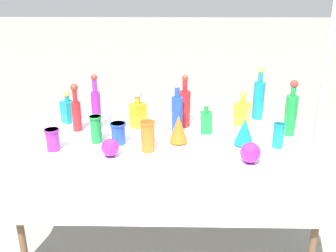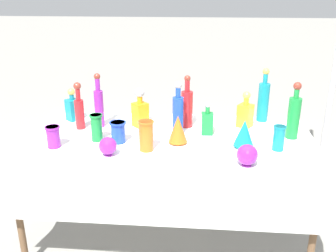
# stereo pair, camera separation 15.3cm
# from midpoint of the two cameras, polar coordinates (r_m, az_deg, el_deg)

# --- Properties ---
(ground_plane) EXTENTS (40.00, 40.00, 0.00)m
(ground_plane) POSITION_cam_midpoint_polar(r_m,az_deg,el_deg) (2.97, 1.53, -15.74)
(ground_plane) COLOR gray
(display_table) EXTENTS (2.03, 1.11, 0.76)m
(display_table) POSITION_cam_midpoint_polar(r_m,az_deg,el_deg) (2.58, 1.63, -3.48)
(display_table) COLOR white
(display_table) RESTS_ON ground
(tall_bottle_0) EXTENTS (0.09, 0.09, 0.39)m
(tall_bottle_0) POSITION_cam_midpoint_polar(r_m,az_deg,el_deg) (2.78, 4.47, 2.92)
(tall_bottle_0) COLOR red
(tall_bottle_0) RESTS_ON display_table
(tall_bottle_1) EXTENTS (0.08, 0.08, 0.39)m
(tall_bottle_1) POSITION_cam_midpoint_polar(r_m,az_deg,el_deg) (2.62, 3.19, 1.96)
(tall_bottle_1) COLOR blue
(tall_bottle_1) RESTS_ON display_table
(tall_bottle_2) EXTENTS (0.07, 0.07, 0.41)m
(tall_bottle_2) POSITION_cam_midpoint_polar(r_m,az_deg,el_deg) (2.80, -8.95, 3.17)
(tall_bottle_2) COLOR purple
(tall_bottle_2) RESTS_ON display_table
(tall_bottle_3) EXTENTS (0.08, 0.08, 0.40)m
(tall_bottle_3) POSITION_cam_midpoint_polar(r_m,az_deg,el_deg) (2.73, 20.16, 1.54)
(tall_bottle_3) COLOR #198C38
(tall_bottle_3) RESTS_ON display_table
(tall_bottle_4) EXTENTS (0.07, 0.07, 0.35)m
(tall_bottle_4) POSITION_cam_midpoint_polar(r_m,az_deg,el_deg) (2.80, -11.86, 2.49)
(tall_bottle_4) COLOR red
(tall_bottle_4) RESTS_ON display_table
(tall_bottle_5) EXTENTS (0.08, 0.08, 0.42)m
(tall_bottle_5) POSITION_cam_midpoint_polar(r_m,az_deg,el_deg) (3.01, 15.75, 3.85)
(tall_bottle_5) COLOR teal
(tall_bottle_5) RESTS_ON display_table
(square_decanter_0) EXTENTS (0.13, 0.13, 0.30)m
(square_decanter_0) POSITION_cam_midpoint_polar(r_m,az_deg,el_deg) (2.79, -2.71, 2.36)
(square_decanter_0) COLOR orange
(square_decanter_0) RESTS_ON display_table
(square_decanter_1) EXTENTS (0.13, 0.13, 0.27)m
(square_decanter_1) POSITION_cam_midpoint_polar(r_m,az_deg,el_deg) (2.86, 13.20, 1.91)
(square_decanter_1) COLOR yellow
(square_decanter_1) RESTS_ON display_table
(square_decanter_2) EXTENTS (0.08, 0.08, 0.24)m
(square_decanter_2) POSITION_cam_midpoint_polar(r_m,az_deg,el_deg) (2.68, 7.62, 0.61)
(square_decanter_2) COLOR #198C38
(square_decanter_2) RESTS_ON display_table
(square_decanter_3) EXTENTS (0.12, 0.12, 0.26)m
(square_decanter_3) POSITION_cam_midpoint_polar(r_m,az_deg,el_deg) (3.00, -12.92, 2.77)
(square_decanter_3) COLOR teal
(square_decanter_3) RESTS_ON display_table
(slender_vase_0) EXTENTS (0.11, 0.11, 0.15)m
(slender_vase_0) POSITION_cam_midpoint_polar(r_m,az_deg,el_deg) (2.53, -5.90, -0.82)
(slender_vase_0) COLOR blue
(slender_vase_0) RESTS_ON display_table
(slender_vase_1) EXTENTS (0.10, 0.10, 0.14)m
(slender_vase_1) POSITION_cam_midpoint_polar(r_m,az_deg,el_deg) (2.53, -15.46, -1.49)
(slender_vase_1) COLOR purple
(slender_vase_1) RESTS_ON display_table
(slender_vase_2) EXTENTS (0.09, 0.09, 0.19)m
(slender_vase_2) POSITION_cam_midpoint_polar(r_m,az_deg,el_deg) (2.57, -9.18, -0.12)
(slender_vase_2) COLOR #198C38
(slender_vase_2) RESTS_ON display_table
(slender_vase_3) EXTENTS (0.08, 0.08, 0.16)m
(slender_vase_3) POSITION_cam_midpoint_polar(r_m,az_deg,el_deg) (2.52, 18.22, -1.66)
(slender_vase_3) COLOR teal
(slender_vase_3) RESTS_ON display_table
(slender_vase_4) EXTENTS (0.10, 0.10, 0.20)m
(slender_vase_4) POSITION_cam_midpoint_polar(r_m,az_deg,el_deg) (2.38, -1.54, -1.38)
(slender_vase_4) COLOR orange
(slender_vase_4) RESTS_ON display_table
(fluted_vase_0) EXTENTS (0.13, 0.13, 0.20)m
(fluted_vase_0) POSITION_cam_midpoint_polar(r_m,az_deg,el_deg) (2.50, 3.27, -0.49)
(fluted_vase_0) COLOR orange
(fluted_vase_0) RESTS_ON display_table
(fluted_vase_1) EXTENTS (0.13, 0.13, 0.19)m
(fluted_vase_1) POSITION_cam_midpoint_polar(r_m,az_deg,el_deg) (2.50, 13.26, -1.10)
(fluted_vase_1) COLOR teal
(fluted_vase_1) RESTS_ON display_table
(round_bowl_0) EXTENTS (0.13, 0.13, 0.13)m
(round_bowl_0) POSITION_cam_midpoint_polar(r_m,az_deg,el_deg) (2.26, 13.89, -4.33)
(round_bowl_0) COLOR purple
(round_bowl_0) RESTS_ON display_table
(round_bowl_1) EXTENTS (0.11, 0.11, 0.12)m
(round_bowl_1) POSITION_cam_midpoint_polar(r_m,az_deg,el_deg) (2.35, -7.32, -3.07)
(round_bowl_1) COLOR purple
(round_bowl_1) RESTS_ON display_table
(price_tag_left) EXTENTS (0.06, 0.02, 0.04)m
(price_tag_left) POSITION_cam_midpoint_polar(r_m,az_deg,el_deg) (2.22, 16.79, -6.58)
(price_tag_left) COLOR white
(price_tag_left) RESTS_ON display_table
(price_tag_center) EXTENTS (0.05, 0.02, 0.03)m
(price_tag_center) POSITION_cam_midpoint_polar(r_m,az_deg,el_deg) (2.15, 5.27, -6.74)
(price_tag_center) COLOR white
(price_tag_center) RESTS_ON display_table
(price_tag_right) EXTENTS (0.06, 0.03, 0.05)m
(price_tag_right) POSITION_cam_midpoint_polar(r_m,az_deg,el_deg) (2.16, -3.95, -6.31)
(price_tag_right) COLOR white
(price_tag_right) RESTS_ON display_table
(canopy_pole) EXTENTS (0.18, 0.18, 2.47)m
(canopy_pole) POSITION_cam_midpoint_polar(r_m,az_deg,el_deg) (3.31, 24.93, 5.06)
(canopy_pole) COLOR silver
(canopy_pole) RESTS_ON ground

